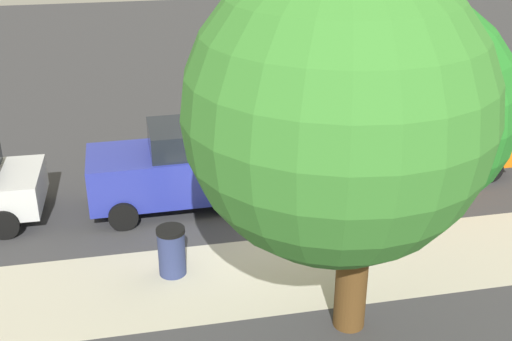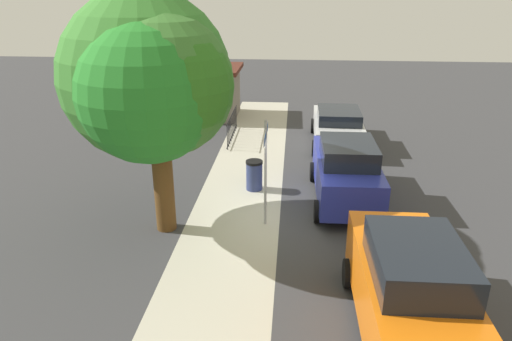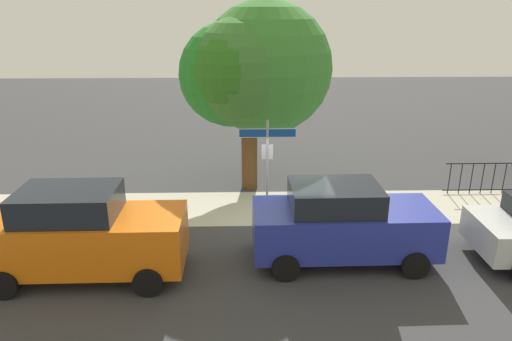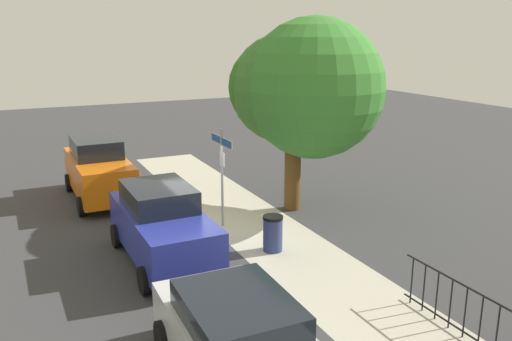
{
  "view_description": "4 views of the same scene",
  "coord_description": "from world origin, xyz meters",
  "px_view_note": "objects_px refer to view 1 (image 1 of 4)",
  "views": [
    {
      "loc": [
        2.47,
        11.44,
        6.93
      ],
      "look_at": [
        0.11,
        -0.0,
        1.61
      ],
      "focal_mm": 44.94,
      "sensor_mm": 36.0,
      "label": 1
    },
    {
      "loc": [
        -12.05,
        -0.29,
        6.24
      ],
      "look_at": [
        -0.63,
        0.64,
        1.68
      ],
      "focal_mm": 33.1,
      "sensor_mm": 36.0,
      "label": 2
    },
    {
      "loc": [
        -1.04,
        -12.13,
        5.88
      ],
      "look_at": [
        -0.73,
        0.03,
        1.66
      ],
      "focal_mm": 33.0,
      "sensor_mm": 36.0,
      "label": 3
    },
    {
      "loc": [
        13.65,
        -5.19,
        5.71
      ],
      "look_at": [
        0.21,
        1.22,
        1.78
      ],
      "focal_mm": 37.08,
      "sensor_mm": 36.0,
      "label": 4
    }
  ],
  "objects_px": {
    "street_sign": "(286,154)",
    "car_blue": "(188,166)",
    "shade_tree": "(364,104)",
    "trash_bin": "(172,251)",
    "car_orange": "(423,135)"
  },
  "relations": [
    {
      "from": "shade_tree",
      "to": "car_orange",
      "type": "xyz_separation_m",
      "value": [
        -3.88,
        -5.62,
        -2.91
      ]
    },
    {
      "from": "shade_tree",
      "to": "car_orange",
      "type": "bearing_deg",
      "value": -124.65
    },
    {
      "from": "street_sign",
      "to": "shade_tree",
      "type": "distance_m",
      "value": 3.34
    },
    {
      "from": "shade_tree",
      "to": "car_blue",
      "type": "distance_m",
      "value": 6.25
    },
    {
      "from": "street_sign",
      "to": "shade_tree",
      "type": "relative_size",
      "value": 0.48
    },
    {
      "from": "car_orange",
      "to": "trash_bin",
      "type": "relative_size",
      "value": 4.59
    },
    {
      "from": "car_orange",
      "to": "trash_bin",
      "type": "distance_m",
      "value": 7.48
    },
    {
      "from": "car_orange",
      "to": "shade_tree",
      "type": "bearing_deg",
      "value": 54.8
    },
    {
      "from": "car_blue",
      "to": "trash_bin",
      "type": "bearing_deg",
      "value": 76.58
    },
    {
      "from": "trash_bin",
      "to": "car_blue",
      "type": "bearing_deg",
      "value": -102.67
    },
    {
      "from": "street_sign",
      "to": "car_blue",
      "type": "height_order",
      "value": "street_sign"
    },
    {
      "from": "car_orange",
      "to": "car_blue",
      "type": "xyz_separation_m",
      "value": [
        6.01,
        0.56,
        -0.07
      ]
    },
    {
      "from": "street_sign",
      "to": "trash_bin",
      "type": "height_order",
      "value": "street_sign"
    },
    {
      "from": "shade_tree",
      "to": "trash_bin",
      "type": "bearing_deg",
      "value": -38.88
    },
    {
      "from": "street_sign",
      "to": "car_blue",
      "type": "relative_size",
      "value": 0.68
    }
  ]
}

